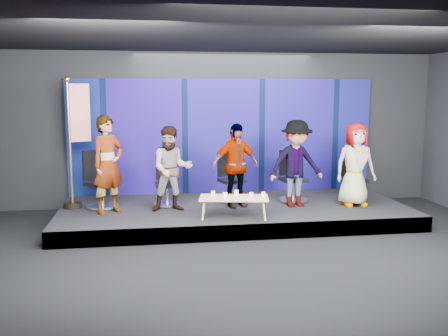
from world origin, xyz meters
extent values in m
plane|color=black|center=(0.00, 0.00, 0.00)|extent=(10.00, 10.00, 0.00)
cube|color=black|center=(0.00, 4.00, 1.75)|extent=(10.00, 0.02, 3.50)
cube|color=black|center=(0.00, -4.00, 1.75)|extent=(10.00, 0.02, 3.50)
cube|color=black|center=(0.00, 0.00, 3.50)|extent=(10.00, 8.00, 0.02)
cube|color=black|center=(0.00, 2.50, 0.15)|extent=(7.00, 3.00, 0.30)
cube|color=#071A58|center=(0.00, 3.95, 1.60)|extent=(7.00, 0.08, 2.60)
cylinder|color=silver|center=(-2.66, 2.66, 0.33)|extent=(0.92, 0.92, 0.07)
cylinder|color=silver|center=(-2.66, 2.66, 0.58)|extent=(0.08, 0.08, 0.43)
cube|color=black|center=(-2.66, 2.66, 0.80)|extent=(0.74, 0.74, 0.08)
cube|color=black|center=(-2.83, 2.86, 1.16)|extent=(0.39, 0.36, 0.60)
imported|color=black|center=(-2.49, 2.25, 1.24)|extent=(0.81, 0.79, 1.87)
cylinder|color=silver|center=(-1.37, 2.69, 0.33)|extent=(0.59, 0.59, 0.06)
cylinder|color=silver|center=(-1.37, 2.69, 0.55)|extent=(0.07, 0.07, 0.38)
cube|color=black|center=(-1.37, 2.69, 0.74)|extent=(0.47, 0.47, 0.07)
cube|color=black|center=(-1.37, 2.92, 1.06)|extent=(0.42, 0.06, 0.53)
imported|color=black|center=(-1.28, 2.24, 1.13)|extent=(0.82, 0.64, 1.66)
cylinder|color=silver|center=(0.01, 2.88, 0.33)|extent=(0.73, 0.73, 0.06)
cylinder|color=silver|center=(0.01, 2.88, 0.56)|extent=(0.07, 0.07, 0.39)
cube|color=black|center=(0.01, 2.88, 0.75)|extent=(0.58, 0.58, 0.07)
cube|color=black|center=(-0.06, 3.11, 1.07)|extent=(0.43, 0.17, 0.54)
imported|color=black|center=(0.01, 2.43, 1.15)|extent=(1.07, 0.67, 1.69)
cylinder|color=silver|center=(1.31, 2.70, 0.33)|extent=(0.70, 0.70, 0.06)
cylinder|color=silver|center=(1.31, 2.70, 0.56)|extent=(0.07, 0.07, 0.41)
cube|color=black|center=(1.31, 2.70, 0.77)|extent=(0.56, 0.56, 0.07)
cube|color=black|center=(1.27, 2.94, 1.10)|extent=(0.45, 0.12, 0.56)
imported|color=black|center=(1.22, 2.25, 1.18)|extent=(1.23, 0.83, 1.76)
cylinder|color=silver|center=(2.60, 2.55, 0.33)|extent=(0.61, 0.61, 0.06)
cylinder|color=silver|center=(2.60, 2.55, 0.56)|extent=(0.07, 0.07, 0.39)
cube|color=black|center=(2.60, 2.55, 0.75)|extent=(0.49, 0.49, 0.07)
cube|color=black|center=(2.59, 2.78, 1.08)|extent=(0.43, 0.06, 0.54)
imported|color=black|center=(2.43, 2.13, 1.15)|extent=(0.84, 0.56, 1.69)
cube|color=tan|center=(-0.17, 1.53, 0.67)|extent=(1.34, 0.76, 0.04)
cylinder|color=tan|center=(-0.76, 1.42, 0.47)|extent=(0.03, 0.03, 0.35)
cylinder|color=tan|center=(-0.68, 1.83, 0.47)|extent=(0.03, 0.03, 0.35)
cylinder|color=tan|center=(0.33, 1.22, 0.47)|extent=(0.03, 0.03, 0.35)
cylinder|color=tan|center=(0.41, 1.63, 0.47)|extent=(0.03, 0.03, 0.35)
cylinder|color=white|center=(-0.54, 1.69, 0.73)|extent=(0.07, 0.07, 0.09)
cylinder|color=white|center=(-0.35, 1.46, 0.74)|extent=(0.08, 0.08, 0.10)
cylinder|color=white|center=(-0.11, 1.66, 0.74)|extent=(0.08, 0.08, 0.10)
cylinder|color=white|center=(0.14, 1.45, 0.73)|extent=(0.07, 0.07, 0.09)
cylinder|color=white|center=(0.37, 1.47, 0.73)|extent=(0.07, 0.07, 0.09)
cylinder|color=black|center=(-3.25, 2.77, 0.35)|extent=(0.35, 0.35, 0.11)
cylinder|color=gold|center=(-3.25, 2.77, 1.60)|extent=(0.05, 0.05, 2.39)
sphere|color=gold|center=(-3.25, 2.77, 2.85)|extent=(0.12, 0.12, 0.12)
cube|color=red|center=(-3.05, 2.86, 2.20)|extent=(0.39, 0.27, 1.14)
camera|label=1|loc=(-1.71, -7.37, 2.60)|focal=40.00mm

